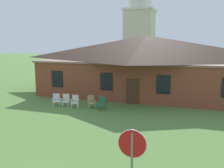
# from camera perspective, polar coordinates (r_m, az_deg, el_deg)

# --- Properties ---
(brick_building) EXTENTS (19.89, 10.40, 5.76)m
(brick_building) POSITION_cam_1_polar(r_m,az_deg,el_deg) (24.95, 7.86, 4.64)
(brick_building) COLOR brown
(brick_building) RESTS_ON ground
(dome_tower) EXTENTS (5.18, 5.18, 16.61)m
(dome_tower) POSITION_cam_1_polar(r_m,az_deg,el_deg) (44.52, 6.39, 12.57)
(dome_tower) COLOR beige
(dome_tower) RESTS_ON ground
(stop_sign) EXTENTS (0.81, 0.07, 2.68)m
(stop_sign) POSITION_cam_1_polar(r_m,az_deg,el_deg) (6.98, 4.65, -16.44)
(stop_sign) COLOR slate
(stop_sign) RESTS_ON ground
(lawn_chair_by_porch) EXTENTS (0.83, 0.86, 0.96)m
(lawn_chair_by_porch) POSITION_cam_1_polar(r_m,az_deg,el_deg) (20.33, -12.76, -3.52)
(lawn_chair_by_porch) COLOR white
(lawn_chair_by_porch) RESTS_ON ground
(lawn_chair_near_door) EXTENTS (0.76, 0.81, 0.96)m
(lawn_chair_near_door) POSITION_cam_1_polar(r_m,az_deg,el_deg) (20.08, -10.66, -3.61)
(lawn_chair_near_door) COLOR silver
(lawn_chair_near_door) RESTS_ON ground
(lawn_chair_left_end) EXTENTS (0.75, 0.80, 0.96)m
(lawn_chair_left_end) POSITION_cam_1_polar(r_m,az_deg,el_deg) (19.59, -8.56, -3.88)
(lawn_chair_left_end) COLOR silver
(lawn_chair_left_end) RESTS_ON ground
(lawn_chair_middle) EXTENTS (0.85, 0.87, 0.96)m
(lawn_chair_middle) POSITION_cam_1_polar(r_m,az_deg,el_deg) (19.32, -4.81, -3.99)
(lawn_chair_middle) COLOR tan
(lawn_chair_middle) RESTS_ON ground
(lawn_chair_right_end) EXTENTS (0.65, 0.68, 0.96)m
(lawn_chair_right_end) POSITION_cam_1_polar(r_m,az_deg,el_deg) (18.72, -2.41, -4.40)
(lawn_chair_right_end) COLOR #28704C
(lawn_chair_right_end) RESTS_ON ground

